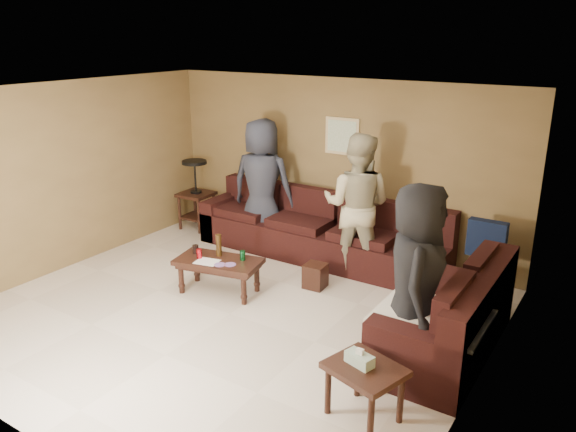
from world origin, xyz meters
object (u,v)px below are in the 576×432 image
Objects in this scene: side_table_right at (364,374)px; sectional_sofa at (353,260)px; end_table_left at (196,193)px; coffee_table at (218,264)px; waste_bin at (315,276)px; person_left at (262,184)px; person_right at (416,278)px; person_middle at (357,205)px.

sectional_sofa is at bearing 118.46° from side_table_right.
side_table_right is (4.39, -2.86, -0.17)m from end_table_left.
waste_bin is (0.94, 0.77, -0.22)m from coffee_table.
end_table_left is at bearing -14.84° from person_left.
coffee_table is 2.82m from side_table_right.
waste_bin is at bearing 129.32° from side_table_right.
person_left is (-3.02, 2.80, 0.54)m from side_table_right.
person_left is (1.37, -0.06, 0.37)m from end_table_left.
person_right is (1.30, -1.35, 0.59)m from sectional_sofa.
person_right reaches higher than side_table_right.
sectional_sofa is 6.55× the size of side_table_right.
sectional_sofa is at bearing 46.25° from waste_bin.
coffee_table is 3.64× the size of waste_bin.
person_left is 1.05× the size of person_right.
coffee_table reaches higher than waste_bin.
person_right is (3.06, -1.82, -0.05)m from person_left.
person_right is at bearing -23.06° from end_table_left.
person_left reaches higher than waste_bin.
sectional_sofa is 2.54× the size of person_right.
person_right is (2.59, -0.22, 0.55)m from coffee_table.
person_middle is (-0.14, 0.32, 0.62)m from sectional_sofa.
person_left is at bearing -16.34° from person_middle.
coffee_table is 1.59× the size of side_table_right.
waste_bin is 0.16× the size of person_middle.
side_table_right is (1.26, -2.33, 0.10)m from sectional_sofa.
person_middle is (1.62, -0.16, -0.01)m from person_left.
person_right is (1.44, -1.67, -0.03)m from person_middle.
person_left is 1.02× the size of person_middle.
side_table_right is 0.39× the size of person_right.
person_left reaches higher than person_middle.
side_table_right is at bearing 159.23° from person_right.
end_table_left is 4.82m from person_right.
person_left is (-0.47, 1.60, 0.59)m from coffee_table.
end_table_left is 0.59× the size of person_left.
waste_bin is at bearing 137.10° from person_left.
end_table_left is 3.65× the size of waste_bin.
person_middle is (2.99, -0.22, 0.36)m from end_table_left.
sectional_sofa is at bearing 41.32° from coffee_table.
person_left is at bearing 137.13° from side_table_right.
person_middle is at bearing 51.51° from coffee_table.
coffee_table is at bearing 40.64° from person_middle.
sectional_sofa is 2.45× the size of person_middle.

